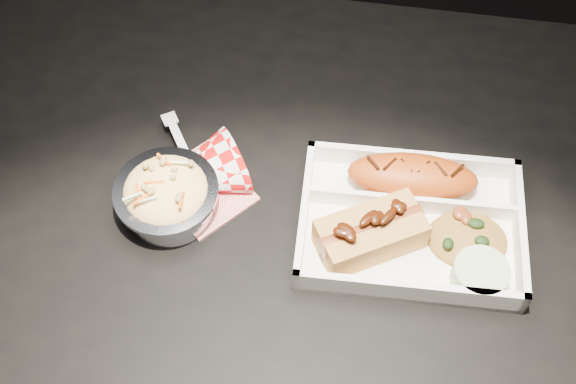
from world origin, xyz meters
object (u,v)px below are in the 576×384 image
at_px(hotdog, 371,232).
at_px(napkin_fork, 195,175).
at_px(dining_table, 321,274).
at_px(food_tray, 409,226).
at_px(fried_pastry, 413,177).
at_px(foil_coleslaw_cup, 167,194).

xyz_separation_m(hotdog, napkin_fork, (-0.21, 0.06, -0.02)).
distance_m(dining_table, napkin_fork, 0.20).
relative_size(hotdog, napkin_fork, 0.78).
relative_size(food_tray, fried_pastry, 1.69).
relative_size(fried_pastry, napkin_fork, 0.91).
distance_m(fried_pastry, hotdog, 0.09).
height_order(fried_pastry, napkin_fork, napkin_fork).
height_order(dining_table, food_tray, food_tray).
xyz_separation_m(food_tray, napkin_fork, (-0.26, 0.03, 0.01)).
bearing_deg(foil_coleslaw_cup, food_tray, 2.91).
xyz_separation_m(foil_coleslaw_cup, napkin_fork, (0.02, 0.04, -0.01)).
relative_size(dining_table, fried_pastry, 7.85).
height_order(dining_table, fried_pastry, fried_pastry).
xyz_separation_m(fried_pastry, hotdog, (-0.04, -0.08, 0.00)).
relative_size(food_tray, foil_coleslaw_cup, 2.14).
xyz_separation_m(food_tray, hotdog, (-0.04, -0.03, 0.02)).
bearing_deg(dining_table, napkin_fork, 162.33).
bearing_deg(foil_coleslaw_cup, hotdog, -3.53).
bearing_deg(hotdog, fried_pastry, 32.94).
relative_size(hotdog, foil_coleslaw_cup, 1.08).
distance_m(dining_table, food_tray, 0.14).
relative_size(food_tray, hotdog, 1.98).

